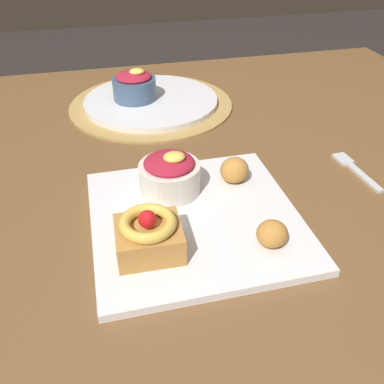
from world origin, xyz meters
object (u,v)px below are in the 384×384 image
Objects in this scene: berry_ramekin at (170,174)px; fork at (354,169)px; front_plate at (195,219)px; back_plate at (151,101)px; fritter_front at (272,234)px; back_ramekin at (134,86)px; cake_slice at (149,235)px; fritter_middle at (234,170)px.

fork is at bearing 0.28° from berry_ramekin.
front_plate is 0.99× the size of back_plate.
back_ramekin reaches higher than fritter_front.
cake_slice is 0.90× the size of back_ramekin.
berry_ramekin reaches higher than cake_slice.
fritter_front is at bearing -77.68° from back_ramekin.
back_plate reaches higher than front_plate.
cake_slice is at bearing -140.95° from fritter_middle.
back_ramekin reaches higher than fritter_middle.
back_ramekin is 0.76× the size of fork.
back_ramekin is (-0.03, 0.01, 0.04)m from back_plate.
back_plate is 0.05m from back_ramekin.
front_plate is 0.10m from cake_slice.
fritter_front is at bearing 121.98° from fork.
fritter_middle is 0.48× the size of back_ramekin.
cake_slice reaches higher than fork.
fritter_middle is at bearing -72.74° from back_ramekin.
cake_slice is 0.16m from fritter_front.
front_plate is 3.10× the size of back_ramekin.
fritter_middle reaches higher than fritter_front.
berry_ramekin reaches higher than fork.
back_plate is 0.46m from fork.
back_ramekin is at bearing 84.69° from cake_slice.
fritter_front is at bearing -89.86° from fritter_middle.
fritter_front is 0.53m from back_ramekin.
front_plate is at bearing 100.22° from fork.
berry_ramekin is 2.06× the size of fritter_middle.
berry_ramekin is 0.36m from back_ramekin.
fork is (0.30, 0.07, -0.00)m from front_plate.
berry_ramekin is at bearing 67.56° from cake_slice.
cake_slice is (-0.08, -0.06, 0.03)m from front_plate.
back_ramekin is at bearing 39.60° from fork.
berry_ramekin is at bearing 107.91° from front_plate.
fritter_front is 0.33× the size of fork.
cake_slice is 0.91× the size of berry_ramekin.
fork is at bearing -49.75° from back_plate.
back_ramekin is (-0.11, 0.36, 0.01)m from fritter_middle.
front_plate is 3.13× the size of berry_ramekin.
back_ramekin reaches higher than cake_slice.
berry_ramekin is at bearing 87.08° from fork.
fritter_middle is (0.16, 0.13, -0.01)m from cake_slice.
cake_slice is 2.07× the size of fritter_front.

